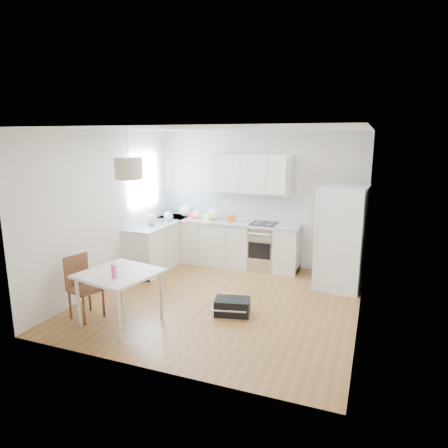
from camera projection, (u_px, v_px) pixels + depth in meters
name	position (u px, v px, depth m)	size (l,w,h in m)	color
floor	(221.00, 301.00, 6.44)	(4.20, 4.20, 0.00)	brown
ceiling	(221.00, 129.00, 5.86)	(4.20, 4.20, 0.00)	white
wall_back	(259.00, 199.00, 8.07)	(4.20, 4.20, 0.00)	silver
wall_left	(108.00, 210.00, 6.89)	(4.20, 4.20, 0.00)	silver
wall_right	(365.00, 230.00, 5.42)	(4.20, 4.20, 0.00)	silver
window_glassblock	(144.00, 180.00, 7.85)	(0.02, 1.00, 1.00)	#BFE0F9
cabinets_back	(226.00, 244.00, 8.20)	(3.00, 0.60, 0.88)	silver
cabinets_left	(160.00, 245.00, 8.07)	(0.60, 1.80, 0.88)	silver
counter_back	(226.00, 222.00, 8.10)	(3.02, 0.64, 0.04)	#A1A4A6
counter_left	(159.00, 223.00, 7.97)	(0.64, 1.82, 0.04)	#A1A4A6
backsplash_back	(231.00, 204.00, 8.30)	(3.00, 0.01, 0.58)	white
backsplash_left	(146.00, 207.00, 8.01)	(0.01, 1.80, 0.58)	white
upper_cabinets	(250.00, 174.00, 7.86)	(1.70, 0.32, 0.75)	silver
range_oven	(263.00, 247.00, 7.92)	(0.50, 0.61, 0.88)	silver
sink	(158.00, 223.00, 7.93)	(0.50, 0.80, 0.16)	silver
refrigerator	(343.00, 237.00, 6.88)	(0.85, 0.89, 1.78)	white
dining_table	(119.00, 278.00, 5.54)	(1.13, 1.13, 0.75)	beige
dining_chair	(86.00, 288.00, 5.74)	(0.39, 0.39, 0.92)	#492516
drink_bottle	(114.00, 270.00, 5.25)	(0.06, 0.06, 0.23)	#DC3D74
gym_bag	(232.00, 306.00, 5.93)	(0.51, 0.34, 0.24)	black
pendant_lamp	(129.00, 168.00, 5.26)	(0.37, 0.37, 0.29)	beige
grocery_bag_a	(186.00, 211.00, 8.47)	(0.28, 0.24, 0.25)	white
grocery_bag_b	(197.00, 214.00, 8.31)	(0.21, 0.18, 0.19)	white
grocery_bag_c	(215.00, 213.00, 8.19)	(0.28, 0.24, 0.25)	white
grocery_bag_d	(168.00, 216.00, 8.15)	(0.20, 0.17, 0.18)	white
grocery_bag_e	(151.00, 219.00, 7.72)	(0.23, 0.20, 0.21)	white
snack_orange	(231.00, 218.00, 8.05)	(0.16, 0.10, 0.11)	#D15D12
snack_yellow	(208.00, 216.00, 8.23)	(0.18, 0.11, 0.12)	#FFF528
snack_red	(193.00, 215.00, 8.34)	(0.17, 0.11, 0.12)	red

